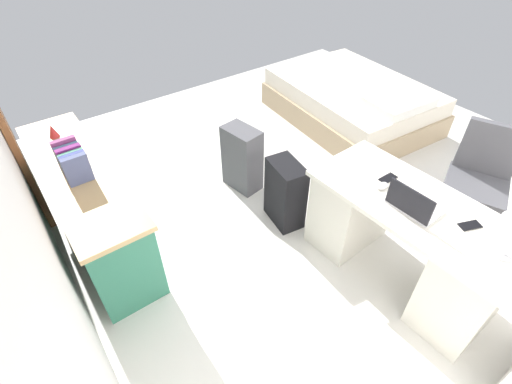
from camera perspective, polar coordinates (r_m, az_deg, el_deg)
ground_plane at (r=3.73m, az=9.08°, el=-0.09°), size 5.55×5.55×0.00m
wall_back at (r=2.22m, az=-34.05°, el=1.58°), size 4.07×0.10×2.51m
desk at (r=2.93m, az=21.63°, el=-6.72°), size 1.46×0.71×0.73m
office_chair at (r=3.58m, az=30.28°, el=0.61°), size 0.60×0.60×0.94m
credenza at (r=3.30m, az=-24.04°, el=-1.80°), size 1.80×0.48×0.72m
bed at (r=4.88m, az=14.40°, el=13.18°), size 2.01×1.55×0.58m
suitcase_black at (r=3.22m, az=4.47°, el=-0.22°), size 0.39×0.28×0.61m
suitcase_spare_grey at (r=3.58m, az=-2.12°, el=5.08°), size 0.39×0.27×0.64m
laptop at (r=2.60m, az=22.74°, el=-1.79°), size 0.32×0.23×0.21m
computer_mouse at (r=2.74m, az=18.66°, el=0.90°), size 0.06×0.10×0.03m
cell_phone_near_laptop at (r=2.68m, az=29.79°, el=-4.44°), size 0.11×0.15×0.01m
cell_phone_by_mouse at (r=2.84m, az=19.45°, el=1.98°), size 0.07×0.14×0.01m
book_row at (r=2.97m, az=-26.12°, el=4.18°), size 0.28×0.17×0.23m
figurine_small at (r=3.54m, az=-28.55°, el=8.16°), size 0.08×0.08×0.11m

